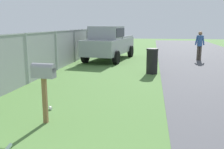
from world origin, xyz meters
TOP-DOWN VIEW (x-y plane):
  - mailbox at (4.57, 0.76)m, footprint 0.25×0.54m
  - pickup_truck at (15.05, 1.11)m, footprint 5.42×2.74m
  - trash_bin at (10.87, -1.58)m, footprint 0.53×0.53m
  - pedestrian at (15.73, -4.44)m, footprint 0.30×0.58m
  - fence_section at (9.62, 3.00)m, footprint 20.56×0.07m
  - litter_cup_by_mailbox at (5.44, 1.01)m, footprint 0.13×0.13m
  - litter_bottle_midfield_b at (3.27, 0.90)m, footprint 0.23×0.11m

SIDE VIEW (x-z plane):
  - litter_bottle_midfield_b at x=3.27m, z-range 0.00..0.07m
  - litter_cup_by_mailbox at x=5.44m, z-range 0.00..0.08m
  - trash_bin at x=10.87m, z-range 0.00..1.14m
  - fence_section at x=9.62m, z-range 0.07..1.97m
  - pedestrian at x=15.73m, z-range 0.15..1.93m
  - mailbox at x=4.57m, z-range 0.41..1.77m
  - pickup_truck at x=15.05m, z-range 0.06..2.15m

